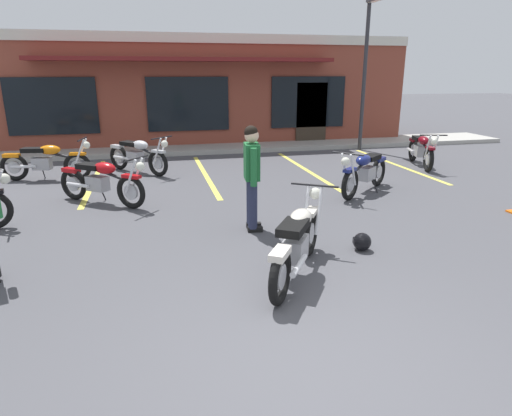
{
  "coord_description": "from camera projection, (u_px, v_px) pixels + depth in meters",
  "views": [
    {
      "loc": [
        -1.28,
        -2.99,
        2.45
      ],
      "look_at": [
        0.15,
        3.02,
        0.55
      ],
      "focal_mm": 31.11,
      "sensor_mm": 36.0,
      "label": 1
    }
  ],
  "objects": [
    {
      "name": "ground_plane",
      "position": [
        237.0,
        229.0,
        7.21
      ],
      "size": [
        80.0,
        80.0,
        0.0
      ],
      "primitive_type": "plane",
      "color": "#47474C"
    },
    {
      "name": "motorcycle_foreground_classic",
      "position": [
        298.0,
        241.0,
        5.44
      ],
      "size": [
        1.38,
        1.85,
        0.98
      ],
      "color": "black",
      "rests_on": "ground_plane"
    },
    {
      "name": "sidewalk_kerb",
      "position": [
        191.0,
        148.0,
        14.36
      ],
      "size": [
        22.0,
        1.8,
        0.14
      ],
      "primitive_type": "cube",
      "color": "#A8A59E",
      "rests_on": "ground_plane"
    },
    {
      "name": "motorcycle_green_cafe_racer",
      "position": [
        421.0,
        149.0,
        11.85
      ],
      "size": [
        0.94,
        2.05,
        0.98
      ],
      "color": "black",
      "rests_on": "ground_plane"
    },
    {
      "name": "motorcycle_blue_standard",
      "position": [
        101.0,
        181.0,
        8.44
      ],
      "size": [
        1.77,
        1.51,
        0.98
      ],
      "color": "black",
      "rests_on": "ground_plane"
    },
    {
      "name": "parking_lot_lamp_post",
      "position": [
        368.0,
        52.0,
        13.56
      ],
      "size": [
        0.24,
        0.76,
        4.61
      ],
      "color": "#2D2D33",
      "rests_on": "ground_plane"
    },
    {
      "name": "person_in_black_shirt",
      "position": [
        252.0,
        172.0,
        6.91
      ],
      "size": [
        0.31,
        0.61,
        1.68
      ],
      "color": "black",
      "rests_on": "ground_plane"
    },
    {
      "name": "brick_storefront_building",
      "position": [
        181.0,
        89.0,
        17.12
      ],
      "size": [
        15.36,
        7.14,
        3.62
      ],
      "color": "brown",
      "rests_on": "ground_plane"
    },
    {
      "name": "helmet_on_pavement",
      "position": [
        362.0,
        242.0,
        6.32
      ],
      "size": [
        0.26,
        0.26,
        0.26
      ],
      "color": "black",
      "rests_on": "ground_plane"
    },
    {
      "name": "painted_stall_lines",
      "position": [
        205.0,
        174.0,
        11.04
      ],
      "size": [
        10.65,
        4.8,
        0.01
      ],
      "color": "#DBCC4C",
      "rests_on": "ground_plane"
    },
    {
      "name": "motorcycle_red_sportbike",
      "position": [
        365.0,
        171.0,
        9.24
      ],
      "size": [
        1.75,
        1.54,
        0.98
      ],
      "color": "black",
      "rests_on": "ground_plane"
    },
    {
      "name": "motorcycle_black_cruiser",
      "position": [
        138.0,
        155.0,
        11.08
      ],
      "size": [
        1.6,
        1.7,
        0.98
      ],
      "color": "black",
      "rests_on": "ground_plane"
    },
    {
      "name": "motorcycle_silver_naked",
      "position": [
        46.0,
        161.0,
        10.33
      ],
      "size": [
        2.1,
        0.75,
        0.98
      ],
      "color": "black",
      "rests_on": "ground_plane"
    }
  ]
}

